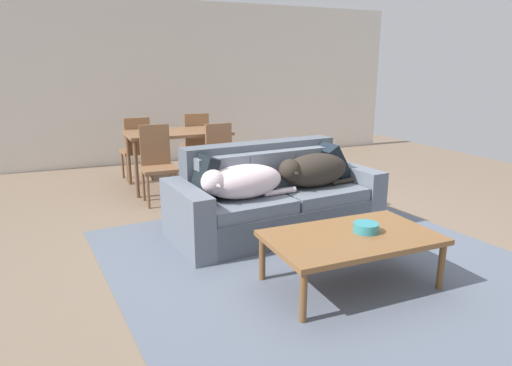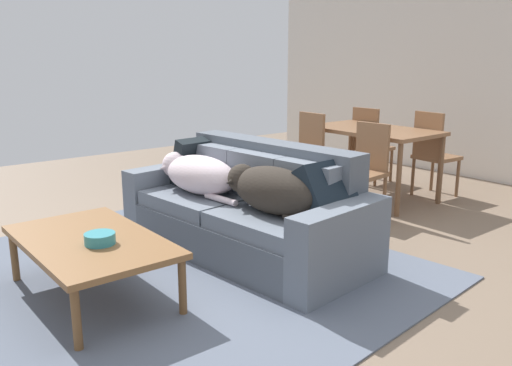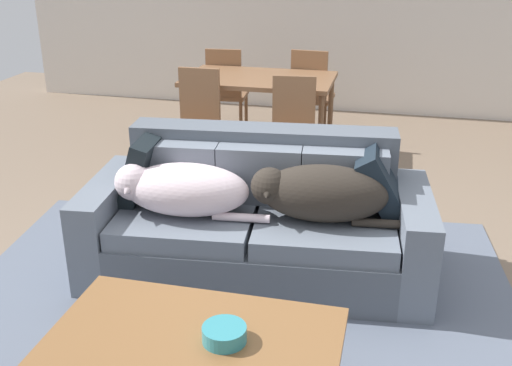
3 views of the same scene
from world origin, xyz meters
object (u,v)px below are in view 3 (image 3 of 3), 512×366
bowl_on_coffee_table (224,334)px  couch (258,222)px  coffee_table (194,345)px  dog_on_right_cushion (318,193)px  throw_pillow_by_left_arm (142,169)px  dining_chair_near_right (293,127)px  dining_chair_far_right (311,92)px  dining_table (260,85)px  throw_pillow_by_right_arm (382,181)px  dining_chair_far_left (226,89)px  dog_on_left_cushion (181,189)px  dining_chair_near_left (197,120)px

bowl_on_coffee_table → couch: bearing=97.0°
coffee_table → dog_on_right_cushion: bearing=73.4°
throw_pillow_by_left_arm → dining_chair_near_right: 1.64m
coffee_table → dining_chair_far_right: 3.94m
throw_pillow_by_left_arm → dining_table: bearing=82.4°
couch → throw_pillow_by_right_arm: (0.74, 0.12, 0.30)m
couch → dining_chair_far_right: size_ratio=2.28×
dining_table → dining_chair_near_right: (0.43, -0.62, -0.19)m
couch → dining_chair_near_right: dining_chair_near_right is taller
dog_on_right_cushion → throw_pillow_by_left_arm: size_ratio=2.22×
dining_chair_near_right → dining_chair_far_right: bearing=85.3°
throw_pillow_by_right_arm → coffee_table: bearing=-116.4°
couch → dining_chair_far_left: 2.79m
dining_table → dining_chair_far_left: size_ratio=1.46×
throw_pillow_by_right_arm → dog_on_left_cushion: bearing=-164.2°
throw_pillow_by_right_arm → throw_pillow_by_left_arm: bearing=-174.3°
throw_pillow_by_right_arm → dining_chair_near_right: (-0.78, 1.33, -0.12)m
couch → dog_on_left_cushion: 0.54m
couch → coffee_table: couch is taller
dog_on_left_cushion → dining_chair_near_right: size_ratio=1.03×
dining_chair_far_right → throw_pillow_by_right_arm: bearing=112.0°
dining_chair_near_right → dining_chair_far_right: (-0.02, 1.16, 0.01)m
throw_pillow_by_left_arm → coffee_table: throw_pillow_by_left_arm is taller
dining_table → dining_chair_near_right: dining_chair_near_right is taller
coffee_table → couch: bearing=91.0°
dog_on_right_cushion → bowl_on_coffee_table: dog_on_right_cushion is taller
dining_chair_near_right → dining_chair_near_left: bearing=174.6°
throw_pillow_by_left_arm → coffee_table: 1.53m
bowl_on_coffee_table → dog_on_left_cushion: bearing=117.9°
dog_on_right_cushion → throw_pillow_by_right_arm: 0.42m
throw_pillow_by_left_arm → dining_chair_near_right: (0.71, 1.48, -0.12)m
dining_chair_far_left → dog_on_right_cushion: bearing=111.3°
coffee_table → dining_chair_far_left: 4.05m
bowl_on_coffee_table → dining_chair_far_left: size_ratio=0.21×
dining_chair_far_right → throw_pillow_by_left_arm: bearing=79.6°
dog_on_right_cushion → throw_pillow_by_right_arm: size_ratio=2.25×
coffee_table → dining_chair_near_left: 2.91m
dining_table → dining_chair_far_right: bearing=53.4°
dog_on_left_cushion → bowl_on_coffee_table: dog_on_left_cushion is taller
dining_table → dining_chair_near_right: bearing=-55.6°
couch → throw_pillow_by_left_arm: (-0.75, -0.02, 0.30)m
dog_on_left_cushion → dining_chair_far_right: (0.36, 2.82, -0.08)m
dog_on_right_cushion → coffee_table: size_ratio=0.74×
couch → dining_chair_far_right: (-0.07, 2.62, 0.19)m
throw_pillow_by_left_arm → dining_table: (0.28, 2.10, 0.07)m
dining_chair_near_right → dog_on_right_cushion: bearing=-80.6°
couch → dog_on_left_cushion: bearing=-159.8°
dining_chair_near_right → dining_chair_far_left: size_ratio=0.99×
dining_chair_far_right → dining_chair_near_right: bearing=95.3°
couch → coffee_table: size_ratio=1.72×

